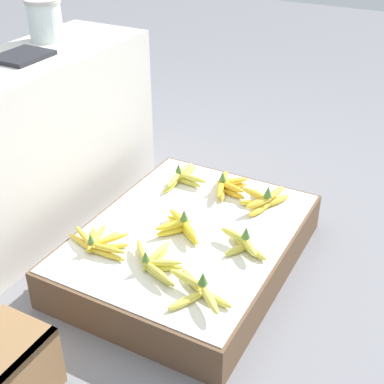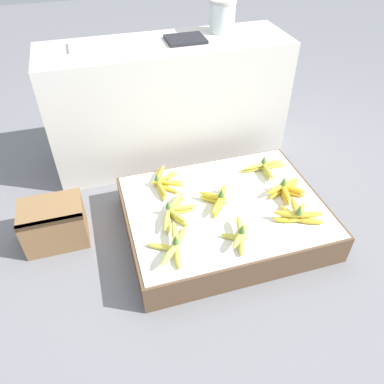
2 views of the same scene
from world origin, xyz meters
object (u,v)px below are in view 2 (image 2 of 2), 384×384
(banana_bunch_front_midright, at_px, (297,214))
(banana_bunch_back_midright, at_px, (265,167))
(wooden_crate, at_px, (54,224))
(banana_bunch_back_left, at_px, (163,182))
(foam_tray_white, at_px, (93,45))
(banana_bunch_front_left, at_px, (173,245))
(banana_bunch_middle_midright, at_px, (286,190))
(glass_jar, at_px, (222,16))
(banana_bunch_front_midleft, at_px, (240,235))
(banana_bunch_middle_midleft, at_px, (218,199))
(banana_bunch_middle_left, at_px, (175,212))

(banana_bunch_front_midright, xyz_separation_m, banana_bunch_back_midright, (0.01, 0.39, -0.00))
(wooden_crate, distance_m, banana_bunch_front_midright, 1.21)
(banana_bunch_back_left, distance_m, foam_tray_white, 0.83)
(banana_bunch_front_midright, relative_size, banana_bunch_back_midright, 0.84)
(banana_bunch_back_midright, bearing_deg, banana_bunch_front_left, -146.98)
(banana_bunch_middle_midright, xyz_separation_m, glass_jar, (-0.08, 0.85, 0.63))
(wooden_crate, relative_size, banana_bunch_front_left, 1.20)
(banana_bunch_front_midleft, height_order, banana_bunch_front_midright, banana_bunch_front_midright)
(banana_bunch_front_midright, bearing_deg, banana_bunch_middle_midleft, 147.68)
(banana_bunch_middle_left, height_order, glass_jar, glass_jar)
(banana_bunch_middle_midleft, xyz_separation_m, glass_jar, (0.29, 0.82, 0.63))
(wooden_crate, distance_m, banana_bunch_middle_midright, 1.20)
(banana_bunch_back_midright, bearing_deg, banana_bunch_back_left, 175.98)
(wooden_crate, bearing_deg, banana_bunch_middle_left, -16.37)
(glass_jar, bearing_deg, banana_bunch_front_midright, -87.57)
(banana_bunch_front_left, height_order, banana_bunch_middle_left, banana_bunch_front_left)
(banana_bunch_front_left, bearing_deg, banana_bunch_front_midleft, -5.55)
(banana_bunch_front_left, xyz_separation_m, banana_bunch_middle_left, (0.06, 0.21, -0.00))
(wooden_crate, distance_m, banana_bunch_middle_midleft, 0.84)
(banana_bunch_middle_midright, bearing_deg, banana_bunch_back_midright, 95.59)
(banana_bunch_front_midleft, bearing_deg, banana_bunch_middle_left, 135.56)
(banana_bunch_front_midleft, xyz_separation_m, foam_tray_white, (-0.47, 1.05, 0.55))
(banana_bunch_front_midleft, distance_m, banana_bunch_back_left, 0.54)
(wooden_crate, xyz_separation_m, banana_bunch_middle_left, (0.59, -0.17, 0.08))
(banana_bunch_front_midright, relative_size, banana_bunch_middle_midleft, 1.15)
(foam_tray_white, bearing_deg, banana_bunch_back_left, -68.01)
(banana_bunch_back_left, relative_size, glass_jar, 1.63)
(banana_bunch_middle_midleft, relative_size, banana_bunch_middle_midright, 0.95)
(banana_bunch_front_left, relative_size, banana_bunch_middle_left, 1.02)
(wooden_crate, height_order, banana_bunch_back_left, banana_bunch_back_left)
(wooden_crate, height_order, banana_bunch_front_midright, banana_bunch_front_midright)
(wooden_crate, relative_size, glass_jar, 1.74)
(banana_bunch_front_midright, distance_m, banana_bunch_middle_midleft, 0.39)
(glass_jar, xyz_separation_m, foam_tray_white, (-0.75, -0.03, -0.08))
(banana_bunch_front_left, bearing_deg, banana_bunch_back_left, 82.21)
(banana_bunch_middle_midright, xyz_separation_m, foam_tray_white, (-0.82, 0.82, 0.55))
(banana_bunch_back_midright, bearing_deg, foam_tray_white, 142.99)
(banana_bunch_front_midright, height_order, banana_bunch_middle_midleft, banana_bunch_front_midright)
(banana_bunch_front_midleft, relative_size, foam_tray_white, 0.87)
(banana_bunch_front_midleft, bearing_deg, banana_bunch_back_midright, 53.26)
(wooden_crate, bearing_deg, foam_tray_white, 60.71)
(banana_bunch_back_left, bearing_deg, banana_bunch_front_midright, -37.66)
(banana_bunch_front_left, height_order, banana_bunch_front_midleft, same)
(banana_bunch_back_midright, relative_size, foam_tray_white, 1.14)
(banana_bunch_middle_left, xyz_separation_m, foam_tray_white, (-0.23, 0.81, 0.56))
(banana_bunch_back_midright, bearing_deg, banana_bunch_middle_midleft, -151.79)
(glass_jar, distance_m, foam_tray_white, 0.75)
(banana_bunch_front_midright, distance_m, banana_bunch_back_midright, 0.39)
(banana_bunch_front_midright, bearing_deg, banana_bunch_front_midleft, -171.33)
(banana_bunch_middle_midright, relative_size, banana_bunch_back_left, 0.77)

